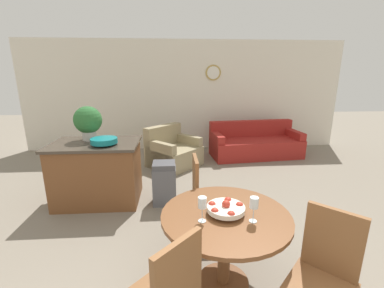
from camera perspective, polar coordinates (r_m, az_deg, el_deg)
name	(u,v)px	position (r m, az deg, el deg)	size (l,w,h in m)	color
wall_back	(185,96)	(6.60, -1.67, 10.62)	(8.00, 0.09, 2.70)	silver
dining_table	(225,231)	(2.37, 7.35, -18.53)	(1.11, 1.11, 0.73)	brown
dining_chair_near_right	(325,272)	(2.22, 27.41, -23.98)	(0.59, 0.59, 0.97)	brown
dining_chair_far_side	(205,194)	(3.05, 2.88, -10.99)	(0.42, 0.42, 0.97)	brown
fruit_bowl	(226,208)	(2.26, 7.49, -13.97)	(0.32, 0.32, 0.13)	silver
wine_glass_left	(202,204)	(2.09, 2.30, -13.09)	(0.07, 0.07, 0.21)	silver
wine_glass_right	(254,204)	(2.14, 13.63, -12.77)	(0.07, 0.07, 0.21)	silver
kitchen_island	(98,172)	(4.12, -20.18, -5.86)	(1.25, 0.85, 0.92)	brown
teal_bowl	(104,141)	(3.79, -18.96, 0.68)	(0.36, 0.36, 0.10)	#147A7F
potted_plant	(88,121)	(4.12, -22.11, 4.71)	(0.41, 0.41, 0.51)	beige
trash_bin	(164,183)	(3.88, -6.13, -8.62)	(0.34, 0.32, 0.64)	#56565B
couch	(255,144)	(6.25, 13.79, -0.07)	(2.13, 1.06, 0.80)	maroon
armchair	(173,152)	(5.45, -4.29, -1.86)	(1.26, 1.27, 0.83)	#998966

